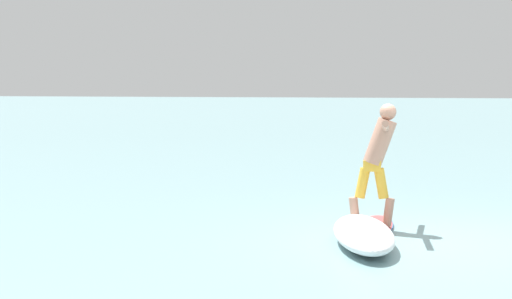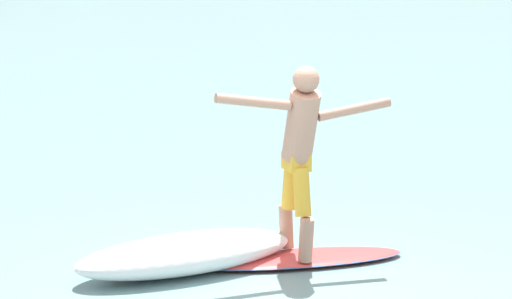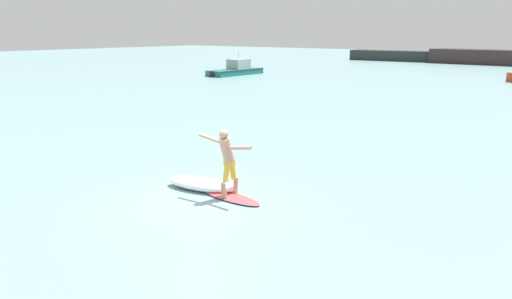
{
  "view_description": "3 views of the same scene",
  "coord_description": "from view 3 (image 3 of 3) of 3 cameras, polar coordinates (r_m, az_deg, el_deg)",
  "views": [
    {
      "loc": [
        -10.09,
        0.31,
        2.18
      ],
      "look_at": [
        0.43,
        2.57,
        1.18
      ],
      "focal_mm": 50.0,
      "sensor_mm": 36.0,
      "label": 1
    },
    {
      "loc": [
        -3.33,
        -9.44,
        3.29
      ],
      "look_at": [
        0.46,
        2.02,
        0.86
      ],
      "focal_mm": 85.0,
      "sensor_mm": 36.0,
      "label": 2
    },
    {
      "loc": [
        8.68,
        -8.64,
        4.31
      ],
      "look_at": [
        0.38,
        2.04,
        1.08
      ],
      "focal_mm": 35.0,
      "sensor_mm": 36.0,
      "label": 3
    }
  ],
  "objects": [
    {
      "name": "ground_plane",
      "position": [
        12.98,
        -6.91,
        -6.05
      ],
      "size": [
        200.0,
        200.0,
        0.0
      ],
      "primitive_type": "plane",
      "color": "#709599"
    },
    {
      "name": "surfboard",
      "position": [
        13.27,
        -3.12,
        -5.35
      ],
      "size": [
        2.27,
        0.78,
        0.22
      ],
      "color": "#DE4949",
      "rests_on": "ground"
    },
    {
      "name": "surfer",
      "position": [
        12.86,
        -3.31,
        -0.8
      ],
      "size": [
        1.7,
        0.69,
        1.81
      ],
      "color": "tan",
      "rests_on": "surfboard"
    },
    {
      "name": "fishing_boat_near_jetty",
      "position": [
        50.4,
        -2.22,
        9.09
      ],
      "size": [
        2.27,
        7.68,
        2.43
      ],
      "color": "#1E6964",
      "rests_on": "ground"
    },
    {
      "name": "wave_foam_at_tail",
      "position": [
        13.92,
        -6.17,
        -3.93
      ],
      "size": [
        2.26,
        1.17,
        0.34
      ],
      "color": "white",
      "rests_on": "ground"
    }
  ]
}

